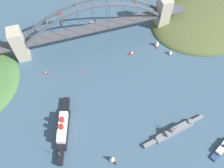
{
  "coord_description": "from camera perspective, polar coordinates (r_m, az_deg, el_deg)",
  "views": [
    {
      "loc": [
        43.89,
        224.64,
        258.96
      ],
      "look_at": [
        0.0,
        80.25,
        8.0
      ],
      "focal_mm": 38.86,
      "sensor_mm": 36.0,
      "label": 1
    }
  ],
  "objects": [
    {
      "name": "harbor_ferry_steamer",
      "position": [
        292.37,
        24.57,
        -13.37
      ],
      "size": [
        35.58,
        22.24,
        7.97
      ],
      "color": "navy",
      "rests_on": "ground"
    },
    {
      "name": "small_boat_1",
      "position": [
        335.54,
        13.65,
        7.34
      ],
      "size": [
        8.14,
        7.27,
        8.26
      ],
      "color": "#B2231E",
      "rests_on": "ground"
    },
    {
      "name": "naval_cruiser",
      "position": [
        280.83,
        14.35,
        -10.61
      ],
      "size": [
        77.59,
        17.35,
        17.69
      ],
      "color": "slate",
      "rests_on": "ground"
    },
    {
      "name": "ground_plane",
      "position": [
        345.62,
        -3.94,
        10.28
      ],
      "size": [
        1400.0,
        1400.0,
        0.0
      ],
      "primitive_type": "plane",
      "color": "#385166"
    },
    {
      "name": "small_boat_2",
      "position": [
        261.34,
        0.02,
        -17.16
      ],
      "size": [
        7.5,
        9.99,
        11.34
      ],
      "color": "black",
      "rests_on": "ground"
    },
    {
      "name": "ocean_liner",
      "position": [
        275.62,
        -11.43,
        -10.15
      ],
      "size": [
        28.49,
        75.91,
        19.72
      ],
      "color": "black",
      "rests_on": "ground"
    },
    {
      "name": "headland_west_shore",
      "position": [
        395.53,
        21.27,
        13.63
      ],
      "size": [
        165.86,
        123.98,
        26.69
      ],
      "color": "#4C562D",
      "rests_on": "ground"
    },
    {
      "name": "small_boat_4",
      "position": [
        321.81,
        -15.28,
        2.59
      ],
      "size": [
        6.47,
        4.43,
        1.92
      ],
      "color": "#B2231E",
      "rests_on": "ground"
    },
    {
      "name": "channel_marker_buoy",
      "position": [
        313.2,
        -7.29,
        2.87
      ],
      "size": [
        2.2,
        2.2,
        2.75
      ],
      "color": "red",
      "rests_on": "ground"
    },
    {
      "name": "small_boat_3",
      "position": [
        340.13,
        10.58,
        9.51
      ],
      "size": [
        7.67,
        10.14,
        11.44
      ],
      "color": "brown",
      "rests_on": "ground"
    },
    {
      "name": "seaplane_taxiing_near_bridge",
      "position": [
        364.8,
        -4.39,
        13.95
      ],
      "size": [
        7.67,
        9.95,
        4.66
      ],
      "color": "#B7B7B2",
      "rests_on": "ground"
    },
    {
      "name": "seaplane_second_in_formation",
      "position": [
        386.67,
        -12.21,
        15.87
      ],
      "size": [
        8.45,
        10.3,
        4.7
      ],
      "color": "#B7B7B2",
      "rests_on": "ground"
    },
    {
      "name": "harbor_arch_bridge",
      "position": [
        326.78,
        -4.21,
        13.26
      ],
      "size": [
        259.19,
        18.84,
        65.8
      ],
      "color": "#ADA38E",
      "rests_on": "ground"
    },
    {
      "name": "small_boat_0",
      "position": [
        329.9,
        4.65,
        7.21
      ],
      "size": [
        10.74,
        4.85,
        2.06
      ],
      "color": "#B2231E",
      "rests_on": "ground"
    }
  ]
}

